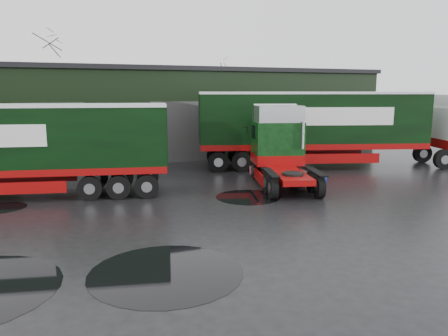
{
  "coord_description": "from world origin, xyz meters",
  "views": [
    {
      "loc": [
        -6.05,
        -13.87,
        4.71
      ],
      "look_at": [
        0.24,
        1.82,
        1.7
      ],
      "focal_mm": 35.0,
      "sensor_mm": 36.0,
      "label": 1
    }
  ],
  "objects_px": {
    "wash_bucket": "(323,179)",
    "tree_back_b": "(211,100)",
    "lorry_right": "(311,130)",
    "trailer_left": "(16,151)",
    "tree_back_a": "(47,90)",
    "warehouse": "(159,111)",
    "hero_tractor": "(285,147)"
  },
  "relations": [
    {
      "from": "wash_bucket",
      "to": "tree_back_b",
      "type": "bearing_deg",
      "value": 83.27
    },
    {
      "from": "lorry_right",
      "to": "tree_back_b",
      "type": "distance_m",
      "value": 21.08
    },
    {
      "from": "trailer_left",
      "to": "tree_back_a",
      "type": "height_order",
      "value": "tree_back_a"
    },
    {
      "from": "warehouse",
      "to": "tree_back_b",
      "type": "height_order",
      "value": "tree_back_b"
    },
    {
      "from": "warehouse",
      "to": "hero_tractor",
      "type": "distance_m",
      "value": 15.74
    },
    {
      "from": "lorry_right",
      "to": "tree_back_b",
      "type": "xyz_separation_m",
      "value": [
        1.1,
        21.0,
        1.41
      ]
    },
    {
      "from": "tree_back_b",
      "to": "trailer_left",
      "type": "bearing_deg",
      "value": -127.58
    },
    {
      "from": "lorry_right",
      "to": "hero_tractor",
      "type": "bearing_deg",
      "value": -26.7
    },
    {
      "from": "trailer_left",
      "to": "tree_back_b",
      "type": "relative_size",
      "value": 1.79
    },
    {
      "from": "warehouse",
      "to": "tree_back_a",
      "type": "relative_size",
      "value": 3.41
    },
    {
      "from": "wash_bucket",
      "to": "tree_back_a",
      "type": "bearing_deg",
      "value": 117.42
    },
    {
      "from": "lorry_right",
      "to": "tree_back_b",
      "type": "relative_size",
      "value": 2.37
    },
    {
      "from": "hero_tractor",
      "to": "tree_back_a",
      "type": "relative_size",
      "value": 0.68
    },
    {
      "from": "lorry_right",
      "to": "tree_back_a",
      "type": "xyz_separation_m",
      "value": [
        -14.9,
        21.0,
        2.41
      ]
    },
    {
      "from": "trailer_left",
      "to": "lorry_right",
      "type": "height_order",
      "value": "lorry_right"
    },
    {
      "from": "warehouse",
      "to": "wash_bucket",
      "type": "relative_size",
      "value": 95.0
    },
    {
      "from": "trailer_left",
      "to": "tree_back_a",
      "type": "bearing_deg",
      "value": 9.35
    },
    {
      "from": "hero_tractor",
      "to": "tree_back_b",
      "type": "relative_size",
      "value": 0.86
    },
    {
      "from": "trailer_left",
      "to": "lorry_right",
      "type": "relative_size",
      "value": 0.75
    },
    {
      "from": "lorry_right",
      "to": "tree_back_b",
      "type": "bearing_deg",
      "value": -165.31
    },
    {
      "from": "lorry_right",
      "to": "wash_bucket",
      "type": "relative_size",
      "value": 52.2
    },
    {
      "from": "wash_bucket",
      "to": "tree_back_a",
      "type": "height_order",
      "value": "tree_back_a"
    },
    {
      "from": "tree_back_a",
      "to": "tree_back_b",
      "type": "distance_m",
      "value": 16.03
    },
    {
      "from": "tree_back_a",
      "to": "tree_back_b",
      "type": "height_order",
      "value": "tree_back_a"
    },
    {
      "from": "warehouse",
      "to": "trailer_left",
      "type": "height_order",
      "value": "warehouse"
    },
    {
      "from": "warehouse",
      "to": "hero_tractor",
      "type": "height_order",
      "value": "warehouse"
    },
    {
      "from": "warehouse",
      "to": "trailer_left",
      "type": "xyz_separation_m",
      "value": [
        -9.5,
        -12.74,
        -1.08
      ]
    },
    {
      "from": "lorry_right",
      "to": "wash_bucket",
      "type": "height_order",
      "value": "lorry_right"
    },
    {
      "from": "trailer_left",
      "to": "tree_back_b",
      "type": "distance_m",
      "value": 28.74
    },
    {
      "from": "wash_bucket",
      "to": "tree_back_b",
      "type": "height_order",
      "value": "tree_back_b"
    },
    {
      "from": "warehouse",
      "to": "wash_bucket",
      "type": "bearing_deg",
      "value": -71.59
    },
    {
      "from": "trailer_left",
      "to": "lorry_right",
      "type": "xyz_separation_m",
      "value": [
        16.4,
        1.74,
        0.26
      ]
    }
  ]
}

